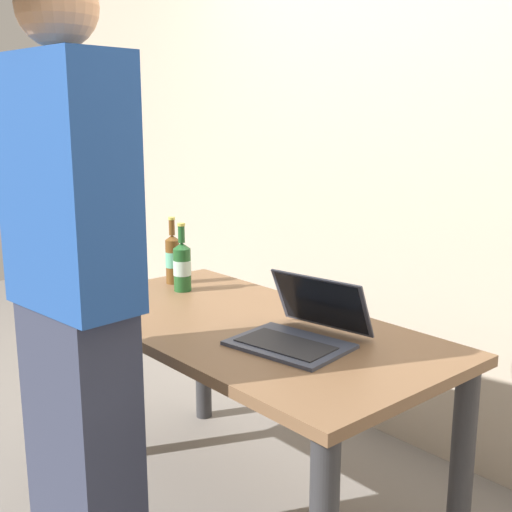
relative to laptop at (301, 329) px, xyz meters
name	(u,v)px	position (x,y,z in m)	size (l,w,h in m)	color
ground_plane	(245,504)	(-0.27, -0.01, -0.76)	(8.00, 8.00, 0.00)	slate
desk	(244,353)	(-0.27, -0.01, -0.16)	(1.50, 0.76, 0.72)	brown
laptop	(301,329)	(0.00, 0.00, 0.00)	(0.41, 0.40, 0.20)	#383D4C
beer_bottle_brown	(182,265)	(-0.76, 0.07, 0.07)	(0.07, 0.07, 0.28)	#1E5123
beer_bottle_green	(173,258)	(-0.89, 0.11, 0.07)	(0.06, 0.06, 0.29)	brown
person_figure	(74,289)	(-0.25, -0.65, 0.20)	(0.42, 0.31, 1.84)	#2D3347
back_wall	(407,147)	(-0.27, 0.89, 0.54)	(6.00, 0.10, 2.60)	tan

